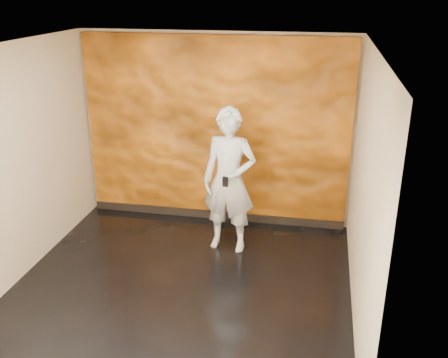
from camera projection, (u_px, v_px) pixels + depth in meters
room at (177, 179)px, 5.48m from camera, size 4.02×4.02×2.81m
feature_wall at (215, 132)px, 7.28m from camera, size 3.90×0.06×2.75m
baseboard at (215, 215)px, 7.72m from camera, size 3.90×0.04×0.12m
man at (229, 181)px, 6.56m from camera, size 0.75×0.53×1.96m
phone at (225, 182)px, 6.29m from camera, size 0.07×0.02×0.14m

